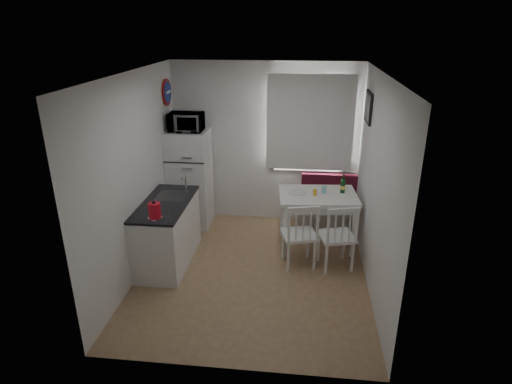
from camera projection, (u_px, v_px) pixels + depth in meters
The scene contains 22 objects.
floor at pixel (253, 272), 5.78m from camera, with size 3.00×3.50×0.02m, color #8C654A.
ceiling at pixel (252, 74), 4.81m from camera, with size 3.00×3.50×0.02m, color white.
wall_back at pixel (265, 144), 6.91m from camera, with size 3.00×0.02×2.60m, color white.
wall_front at pixel (228, 252), 3.68m from camera, with size 3.00×0.02×2.60m, color white.
wall_left at pixel (136, 177), 5.45m from camera, with size 0.02×3.50×2.60m, color white.
wall_right at pixel (376, 187), 5.14m from camera, with size 0.02×3.50×2.60m, color white.
window at pixel (310, 126), 6.69m from camera, with size 1.22×0.06×1.47m, color white.
curtain at pixel (310, 124), 6.60m from camera, with size 1.35×0.02×1.50m, color white.
kitchen_counter at pixel (168, 232), 5.88m from camera, with size 0.62×1.32×1.16m.
wall_sign at pixel (167, 92), 6.47m from camera, with size 0.40×0.40×0.03m, color navy.
picture_frame at pixel (368, 107), 5.88m from camera, with size 0.04×0.52×0.42m, color black.
bench at pixel (336, 211), 6.94m from camera, with size 1.20×0.46×0.86m.
dining_table at pixel (318, 200), 6.19m from camera, with size 1.17×0.87×0.83m.
chair_left at pixel (299, 229), 5.66m from camera, with size 0.54×0.53×0.51m.
chair_right at pixel (338, 231), 5.60m from camera, with size 0.55×0.54×0.51m.
fridge at pixel (190, 178), 6.90m from camera, with size 0.63×0.63×1.58m, color white.
microwave at pixel (186, 122), 6.51m from camera, with size 0.51×0.35×0.28m, color white.
kettle at pixel (155, 211), 5.17m from camera, with size 0.18×0.18×0.24m, color red.
wine_bottle at pixel (343, 184), 6.16m from camera, with size 0.07×0.07×0.28m, color #123A19, non-canonical shape.
drinking_glass_orange at pixel (315, 192), 6.10m from camera, with size 0.06×0.06×0.09m, color yellow.
drinking_glass_blue at pixel (324, 190), 6.18m from camera, with size 0.06×0.06×0.11m, color #87CFE5.
plate at pixel (297, 192), 6.20m from camera, with size 0.25×0.25×0.02m, color white.
Camera 1 is at (0.60, -4.93, 3.15)m, focal length 30.00 mm.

